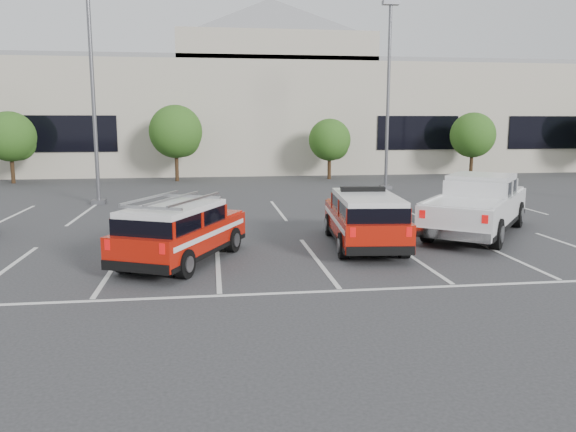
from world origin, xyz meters
name	(u,v)px	position (x,y,z in m)	size (l,w,h in m)	color
ground	(317,260)	(0.00, 0.00, 0.00)	(120.00, 120.00, 0.00)	#2D2D30
stall_markings	(293,230)	(0.00, 4.50, 0.01)	(23.00, 15.00, 0.01)	silver
convention_building	(247,110)	(0.18, 31.86, 4.72)	(60.00, 16.99, 13.20)	#B6AF9A
tree_left	(12,138)	(-14.91, 22.05, 2.77)	(3.07, 3.07, 4.42)	#3F2B19
tree_mid_left	(177,133)	(-4.91, 22.05, 3.04)	(3.37, 3.37, 4.85)	#3F2B19
tree_mid_right	(331,141)	(5.09, 22.05, 2.50)	(2.77, 2.77, 3.99)	#3F2B19
tree_right	(474,137)	(15.09, 22.05, 2.77)	(3.07, 3.07, 4.42)	#3F2B19
light_pole_left	(93,90)	(-8.00, 12.00, 5.19)	(0.90, 0.60, 10.24)	#59595E
light_pole_mid	(388,96)	(7.00, 16.00, 5.19)	(0.90, 0.60, 10.24)	#59595E
fire_chief_suv	(364,223)	(1.74, 1.54, 0.73)	(2.31, 5.21, 1.78)	#A81408
white_pickup	(477,211)	(6.03, 2.94, 0.79)	(5.71, 6.44, 1.97)	silver
ladder_suv	(180,236)	(-3.68, 0.27, 0.73)	(3.60, 4.94, 1.82)	#A81408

